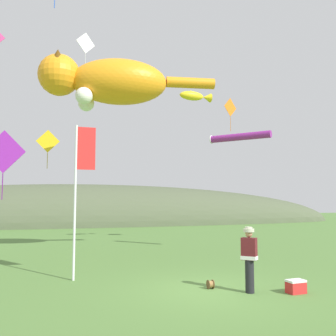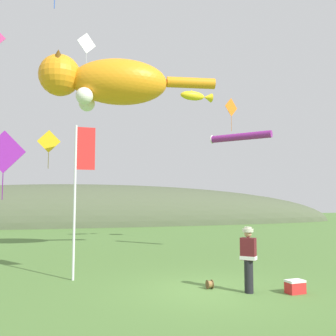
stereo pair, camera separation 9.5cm
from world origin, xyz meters
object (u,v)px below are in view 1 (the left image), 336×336
Objects in this scene: kite_fish_windsock at (195,96)px; kite_diamond_white at (86,43)px; kite_spool at (211,284)px; kite_diamond_violet at (4,152)px; festival_banner_pole at (80,178)px; kite_tube_streamer at (239,137)px; kite_diamond_gold at (48,141)px; festival_attendant at (249,257)px; kite_diamond_orange at (230,108)px; kite_giant_cat at (107,82)px; picnic_cooler at (296,286)px.

kite_diamond_white is (-6.34, 1.65, 3.12)m from kite_fish_windsock.
kite_spool is 0.11× the size of kite_diamond_violet.
festival_banner_pole is (-3.50, 2.37, 3.12)m from kite_spool.
festival_banner_pole is at bearing -153.17° from kite_tube_streamer.
kite_diamond_gold reaches higher than festival_banner_pole.
festival_attendant is 0.74× the size of kite_diamond_violet.
kite_diamond_orange is at bearing 27.08° from kite_diamond_violet.
kite_giant_cat is at bearing -59.50° from kite_diamond_gold.
kite_diamond_white is (3.41, 8.24, 7.74)m from kite_diamond_violet.
kite_spool is 0.09× the size of kite_tube_streamer.
kite_fish_windsock is 0.88× the size of kite_diamond_violet.
kite_diamond_orange is at bearing -15.15° from kite_fish_windsock.
kite_diamond_gold reaches higher than picnic_cooler.
kite_diamond_white reaches higher than picnic_cooler.
kite_fish_windsock is 2.23m from kite_diamond_orange.
kite_spool is 0.12× the size of kite_fish_windsock.
kite_diamond_orange is at bearing 70.63° from picnic_cooler.
kite_spool is at bearing 136.73° from festival_attendant.
picnic_cooler is 0.23× the size of kite_diamond_gold.
kite_diamond_gold reaches higher than festival_attendant.
kite_diamond_violet is (-10.50, -2.65, -1.53)m from kite_tube_streamer.
kite_diamond_gold is (-4.53, 11.73, 5.70)m from kite_spool.
kite_giant_cat reaches higher than kite_diamond_orange.
festival_attendant is at bearing -43.27° from kite_spool.
kite_diamond_white reaches higher than festival_attendant.
kite_diamond_white is (-0.59, 4.68, 3.76)m from kite_giant_cat.
kite_spool is 0.05× the size of festival_banner_pole.
festival_attendant is 9.41m from kite_tube_streamer.
kite_diamond_orange reaches higher than kite_spool.
kite_diamond_white is (-8.40, 2.20, 3.79)m from kite_diamond_orange.
kite_tube_streamer is at bearing 71.39° from picnic_cooler.
festival_banner_pole is 2.44× the size of kite_diamond_orange.
kite_giant_cat is at bearing -152.22° from kite_fish_windsock.
kite_spool is at bearing -75.14° from kite_giant_cat.
kite_tube_streamer is (8.05, 4.07, 2.45)m from festival_banner_pole.
picnic_cooler is at bearing -65.32° from kite_giant_cat.
festival_banner_pole is at bearing -141.44° from kite_diamond_orange.
festival_banner_pole is 12.92m from kite_diamond_orange.
kite_tube_streamer reaches higher than kite_spool.
kite_diamond_gold is (-1.03, 9.36, 2.58)m from festival_banner_pole.
festival_attendant is at bearing -34.01° from kite_diamond_violet.
kite_fish_windsock reaches higher than kite_spool.
kite_spool is 0.03× the size of kite_giant_cat.
kite_diamond_white is (0.96, 9.66, 8.66)m from festival_banner_pole.
kite_tube_streamer is 1.30× the size of kite_diamond_orange.
kite_fish_windsock reaches higher than kite_diamond_violet.
kite_giant_cat reaches higher than kite_fish_windsock.
kite_fish_windsock is (5.75, 3.03, 0.64)m from kite_giant_cat.
kite_fish_windsock is 5.07m from kite_tube_streamer.
festival_banner_pole is 7.16m from kite_giant_cat.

